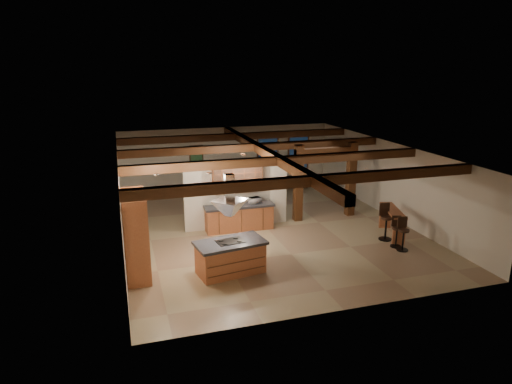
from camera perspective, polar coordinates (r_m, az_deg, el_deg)
ground at (r=16.65m, az=1.34°, el=-4.51°), size 12.00×12.00×0.00m
room_walls at (r=16.12m, az=1.38°, el=1.43°), size 12.00×12.00×12.00m
ceiling_beams at (r=15.90m, az=1.41°, el=4.85°), size 10.00×12.00×0.28m
timber_posts at (r=17.49m, az=8.67°, el=2.34°), size 2.50×0.30×2.90m
partition_wall at (r=16.49m, az=-2.48°, el=-0.70°), size 3.80×0.18×2.20m
pantry_cabinet at (r=13.05m, az=-14.78°, el=-5.28°), size 0.67×1.60×2.40m
back_counter at (r=16.32m, az=-2.11°, el=-3.17°), size 2.50×0.66×0.94m
upper_display_cabinet at (r=16.11m, az=-2.34°, el=1.68°), size 1.80×0.36×0.95m
range_hood at (r=12.60m, az=-3.31°, el=-2.70°), size 1.10×1.10×1.40m
back_windows at (r=22.55m, az=3.41°, el=4.82°), size 2.70×0.07×1.70m
framed_art at (r=21.43m, az=-7.47°, el=4.68°), size 0.65×0.05×0.85m
recessed_cans at (r=13.42m, az=-6.30°, el=3.20°), size 3.16×2.46×0.03m
kitchen_island at (r=13.07m, az=-3.22°, el=-8.10°), size 2.09×1.34×0.97m
dining_table at (r=19.21m, az=-1.51°, el=-0.83°), size 1.78×1.24×0.57m
sofa at (r=22.25m, az=3.99°, el=1.44°), size 2.06×1.34×0.56m
microwave at (r=16.29m, az=-0.15°, el=-1.06°), size 0.47×0.37×0.22m
bar_counter at (r=16.39m, az=16.66°, el=-3.16°), size 0.95×1.86×0.95m
side_table at (r=22.71m, az=5.90°, el=1.62°), size 0.53×0.53×0.51m
table_lamp at (r=22.60m, az=5.93°, el=2.78°), size 0.26×0.26×0.31m
bar_stool_a at (r=15.29m, az=17.90°, el=-4.99°), size 0.38×0.39×1.08m
bar_stool_b at (r=15.53m, az=17.15°, el=-4.74°), size 0.37×0.38×1.02m
bar_stool_c at (r=16.01m, az=15.90°, el=-3.58°), size 0.44×0.44×1.25m
dining_chairs at (r=19.13m, az=-1.52°, el=-0.09°), size 1.69×1.69×1.07m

